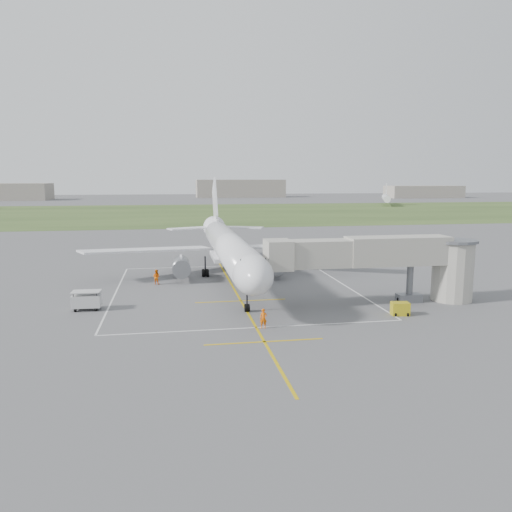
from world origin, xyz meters
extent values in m
plane|color=#525254|center=(0.00, 0.00, 0.00)|extent=(700.00, 700.00, 0.00)
cube|color=#32481F|center=(0.00, 130.00, 0.01)|extent=(700.00, 120.00, 0.02)
cube|color=#C3A10B|center=(0.00, -5.00, 0.01)|extent=(0.25, 60.00, 0.01)
cube|color=#C3A10B|center=(0.00, -24.00, 0.01)|extent=(10.00, 0.25, 0.01)
cube|color=#C3A10B|center=(0.00, -10.00, 0.01)|extent=(10.00, 0.25, 0.01)
cube|color=silver|center=(0.00, 12.00, 0.01)|extent=(28.00, 0.20, 0.01)
cube|color=silver|center=(0.00, -20.00, 0.01)|extent=(28.00, 0.20, 0.01)
cube|color=silver|center=(-14.00, -4.00, 0.01)|extent=(0.20, 32.00, 0.01)
cube|color=silver|center=(14.00, -4.00, 0.01)|extent=(0.20, 32.00, 0.01)
cylinder|color=silver|center=(0.00, 0.00, 4.50)|extent=(3.80, 36.00, 3.80)
ellipsoid|color=silver|center=(0.00, -18.00, 4.50)|extent=(3.80, 7.22, 3.80)
cube|color=black|center=(0.00, -18.90, 5.55)|extent=(2.40, 1.60, 0.99)
cone|color=silver|center=(0.00, 20.50, 4.90)|extent=(3.80, 6.00, 3.80)
cube|color=silver|center=(10.50, 6.00, 3.65)|extent=(17.93, 11.24, 1.23)
cube|color=silver|center=(-10.50, 6.00, 3.65)|extent=(17.93, 11.24, 1.23)
cube|color=silver|center=(0.00, 3.00, 2.95)|extent=(4.20, 8.00, 0.50)
cube|color=silver|center=(0.00, 21.20, 9.20)|extent=(0.30, 7.89, 8.65)
cube|color=silver|center=(0.00, 19.00, 6.20)|extent=(0.35, 5.00, 1.20)
cube|color=silver|center=(4.20, 20.20, 5.10)|extent=(7.85, 5.03, 0.20)
cube|color=silver|center=(-4.20, 20.20, 5.10)|extent=(7.85, 5.03, 0.20)
cylinder|color=slate|center=(6.20, 2.50, 1.90)|extent=(2.30, 4.20, 2.30)
cube|color=silver|center=(6.20, 2.20, 2.70)|extent=(0.25, 2.40, 1.20)
cylinder|color=slate|center=(-6.20, 2.50, 1.90)|extent=(2.30, 4.20, 2.30)
cube|color=silver|center=(-6.20, 2.20, 2.70)|extent=(0.25, 2.40, 1.20)
cylinder|color=black|center=(0.00, -14.50, 1.30)|extent=(0.18, 0.18, 2.60)
cylinder|color=black|center=(-0.11, -14.50, 0.40)|extent=(0.28, 0.80, 0.80)
cylinder|color=black|center=(0.11, -14.50, 0.40)|extent=(0.28, 0.80, 0.80)
cylinder|color=black|center=(2.90, 4.50, 1.40)|extent=(0.22, 0.22, 2.80)
cylinder|color=black|center=(2.62, 4.15, 0.48)|extent=(0.32, 0.96, 0.96)
cylinder|color=black|center=(3.18, 4.15, 0.48)|extent=(0.32, 0.96, 0.96)
cylinder|color=black|center=(2.62, 4.85, 0.48)|extent=(0.32, 0.96, 0.96)
cylinder|color=black|center=(3.18, 4.85, 0.48)|extent=(0.32, 0.96, 0.96)
cylinder|color=black|center=(-2.90, 4.50, 1.40)|extent=(0.22, 0.22, 2.80)
cylinder|color=black|center=(-3.18, 4.15, 0.48)|extent=(0.32, 0.96, 0.96)
cylinder|color=black|center=(-2.62, 4.15, 0.48)|extent=(0.32, 0.96, 0.96)
cylinder|color=black|center=(-3.18, 4.85, 0.48)|extent=(0.32, 0.96, 0.96)
cylinder|color=black|center=(-2.62, 4.85, 0.48)|extent=(0.32, 0.96, 0.96)
cube|color=#9E9A8F|center=(7.74, -13.50, 5.60)|extent=(11.09, 2.90, 2.80)
cube|color=#9E9A8F|center=(16.46, -13.50, 5.70)|extent=(11.09, 3.10, 3.00)
cube|color=#9E9A8F|center=(3.40, -13.50, 5.60)|extent=(2.60, 3.40, 3.00)
cylinder|color=slate|center=(18.00, -13.50, 2.10)|extent=(0.70, 0.70, 4.20)
cube|color=slate|center=(18.00, -13.50, 0.45)|extent=(2.60, 1.40, 0.90)
cylinder|color=#9E9A8F|center=(23.00, -13.50, 3.20)|extent=(4.40, 4.40, 6.40)
cylinder|color=slate|center=(23.00, -13.50, 6.60)|extent=(5.00, 5.00, 0.30)
cylinder|color=black|center=(17.00, -13.50, 0.35)|extent=(0.70, 0.30, 0.70)
cylinder|color=black|center=(19.00, -13.50, 0.35)|extent=(0.70, 0.30, 0.70)
cube|color=#AF9F15|center=(14.68, -18.28, 0.64)|extent=(1.85, 1.34, 1.28)
cylinder|color=black|center=(14.02, -18.66, 0.19)|extent=(0.22, 0.40, 0.38)
cylinder|color=black|center=(15.21, -18.83, 0.19)|extent=(0.22, 0.40, 0.38)
cube|color=#BBBBBB|center=(-16.07, -11.06, 0.96)|extent=(2.89, 1.80, 1.25)
cube|color=#BBBBBB|center=(-16.07, -11.06, 1.93)|extent=(2.89, 1.80, 0.09)
cylinder|color=black|center=(-17.23, -11.70, 1.19)|extent=(0.09, 0.09, 1.47)
cylinder|color=black|center=(-14.96, -11.78, 1.19)|extent=(0.09, 0.09, 1.47)
cylinder|color=black|center=(-17.18, -10.34, 1.19)|extent=(0.09, 0.09, 1.47)
cylinder|color=black|center=(-14.91, -10.42, 1.19)|extent=(0.09, 0.09, 1.47)
cylinder|color=black|center=(-17.11, -11.65, 0.23)|extent=(0.22, 0.46, 0.45)
cylinder|color=black|center=(-15.07, -11.72, 0.23)|extent=(0.22, 0.46, 0.45)
cylinder|color=black|center=(-17.07, -10.40, 0.23)|extent=(0.22, 0.46, 0.45)
cylinder|color=black|center=(-15.03, -10.47, 0.23)|extent=(0.22, 0.46, 0.45)
imported|color=#E35907|center=(0.62, -20.27, 0.90)|extent=(0.72, 0.54, 1.79)
imported|color=#EF6307|center=(-9.38, 0.42, 0.95)|extent=(1.13, 1.02, 1.90)
cube|color=gray|center=(40.00, 280.00, 6.00)|extent=(60.00, 20.00, 12.00)
cube|color=gray|center=(160.00, 250.00, 4.00)|extent=(50.00, 18.00, 8.00)
cylinder|color=silver|center=(96.54, 168.18, 3.50)|extent=(15.06, 30.83, 3.20)
cube|color=silver|center=(96.54, 168.18, 8.00)|extent=(1.79, 3.82, 5.50)
camera|label=1|loc=(-7.31, -62.85, 13.41)|focal=35.00mm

